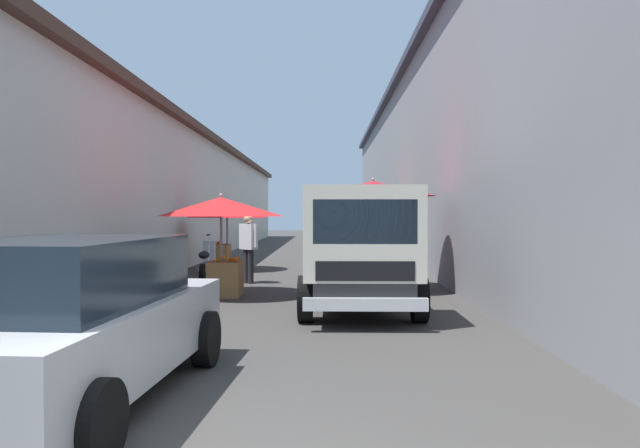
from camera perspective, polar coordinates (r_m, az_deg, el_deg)
ground at (r=16.92m, az=-2.11°, el=-4.69°), size 90.00×90.00×0.00m
building_left_whitewash at (r=20.60m, az=-21.62°, el=2.67°), size 49.80×7.50×4.60m
building_right_concrete at (r=20.12m, az=18.59°, el=5.80°), size 49.80×7.50×6.75m
fruit_stall_near_left at (r=12.15m, az=-9.41°, el=0.81°), size 2.55×2.55×2.08m
fruit_stall_far_right at (r=12.92m, az=5.22°, el=2.12°), size 2.70×2.70×2.45m
fruit_stall_mid_lane at (r=17.79m, az=-8.99°, el=0.76°), size 2.38×2.38×2.10m
fruit_stall_far_left at (r=20.57m, az=4.91°, el=1.01°), size 2.60×2.60×2.15m
hatchback_car at (r=5.69m, az=-23.08°, el=-8.45°), size 4.01×2.13×1.45m
delivery_truck at (r=9.83m, az=3.87°, el=-2.68°), size 4.94×2.01×2.08m
vendor_by_crates at (r=14.36m, az=-6.87°, el=-1.87°), size 0.48×0.49×1.65m
parked_scooter at (r=15.58m, az=-10.86°, el=-3.54°), size 1.69×0.36×1.14m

